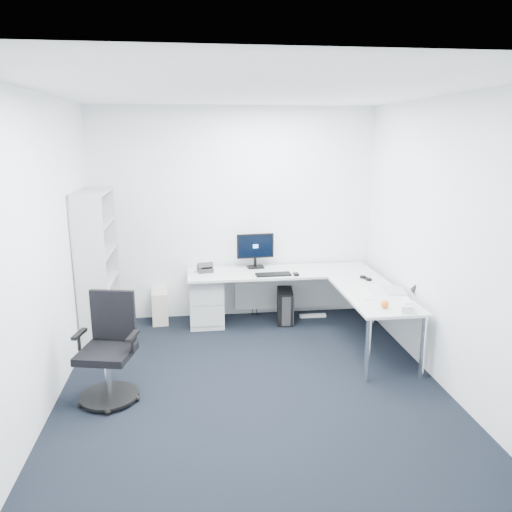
{
  "coord_description": "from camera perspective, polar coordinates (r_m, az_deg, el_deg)",
  "views": [
    {
      "loc": [
        -0.51,
        -4.23,
        2.35
      ],
      "look_at": [
        0.15,
        1.05,
        1.05
      ],
      "focal_mm": 35.0,
      "sensor_mm": 36.0,
      "label": 1
    }
  ],
  "objects": [
    {
      "name": "monitor",
      "position": [
        6.36,
        -0.07,
        0.65
      ],
      "size": [
        0.49,
        0.19,
        0.46
      ],
      "primitive_type": null,
      "rotation": [
        0.0,
        0.0,
        0.08
      ],
      "color": "black",
      "rests_on": "l_desk"
    },
    {
      "name": "white_keyboard",
      "position": [
        5.48,
        12.43,
        -4.26
      ],
      "size": [
        0.16,
        0.39,
        0.01
      ],
      "primitive_type": "cube",
      "rotation": [
        0.0,
        0.0,
        -0.14
      ],
      "color": "silver",
      "rests_on": "l_desk"
    },
    {
      "name": "black_keyboard",
      "position": [
        6.08,
        1.99,
        -2.12
      ],
      "size": [
        0.44,
        0.17,
        0.02
      ],
      "primitive_type": "cube",
      "rotation": [
        0.0,
        0.0,
        0.05
      ],
      "color": "black",
      "rests_on": "l_desk"
    },
    {
      "name": "bookshelf",
      "position": [
        5.97,
        -17.65,
        -1.24
      ],
      "size": [
        0.34,
        0.87,
        1.75
      ],
      "primitive_type": null,
      "color": "#B9BBBB",
      "rests_on": "ground"
    },
    {
      "name": "l_desk",
      "position": [
        6.07,
        3.36,
        -5.63
      ],
      "size": [
        2.33,
        1.31,
        0.68
      ],
      "primitive_type": null,
      "color": "#BDBFBF",
      "rests_on": "ground"
    },
    {
      "name": "ceiling",
      "position": [
        4.27,
        -0.27,
        18.43
      ],
      "size": [
        4.2,
        4.2,
        0.0
      ],
      "primitive_type": "plane",
      "color": "white"
    },
    {
      "name": "ground",
      "position": [
        4.86,
        -0.24,
        -15.15
      ],
      "size": [
        4.2,
        4.2,
        0.0
      ],
      "primitive_type": "plane",
      "color": "black"
    },
    {
      "name": "drawer_pedestal",
      "position": [
        6.35,
        -5.67,
        -4.96
      ],
      "size": [
        0.42,
        0.52,
        0.64
      ],
      "primitive_type": "cube",
      "color": "#BDBFBF",
      "rests_on": "ground"
    },
    {
      "name": "wall_right",
      "position": [
        4.92,
        21.05,
        1.08
      ],
      "size": [
        0.02,
        4.2,
        2.7
      ],
      "primitive_type": "cube",
      "color": "white",
      "rests_on": "ground"
    },
    {
      "name": "tissue_box",
      "position": [
        5.08,
        16.72,
        -5.61
      ],
      "size": [
        0.16,
        0.23,
        0.07
      ],
      "primitive_type": "cube",
      "rotation": [
        0.0,
        0.0,
        -0.22
      ],
      "color": "silver",
      "rests_on": "l_desk"
    },
    {
      "name": "beige_pc_tower",
      "position": [
        6.57,
        -10.92,
        -5.58
      ],
      "size": [
        0.22,
        0.45,
        0.41
      ],
      "primitive_type": "cube",
      "rotation": [
        0.0,
        0.0,
        0.06
      ],
      "color": "#BEB3A1",
      "rests_on": "ground"
    },
    {
      "name": "wall_back",
      "position": [
        6.43,
        -2.49,
        4.77
      ],
      "size": [
        3.6,
        0.02,
        2.7
      ],
      "primitive_type": "cube",
      "color": "white",
      "rests_on": "ground"
    },
    {
      "name": "wall_left",
      "position": [
        4.53,
        -23.47,
        -0.16
      ],
      "size": [
        0.02,
        4.2,
        2.7
      ],
      "primitive_type": "cube",
      "color": "white",
      "rests_on": "ground"
    },
    {
      "name": "mouse",
      "position": [
        6.09,
        4.59,
        -2.09
      ],
      "size": [
        0.06,
        0.1,
        0.03
      ],
      "primitive_type": "cube",
      "rotation": [
        0.0,
        0.0,
        0.04
      ],
      "color": "black",
      "rests_on": "l_desk"
    },
    {
      "name": "black_pc_tower",
      "position": [
        6.44,
        3.32,
        -5.71
      ],
      "size": [
        0.24,
        0.45,
        0.42
      ],
      "primitive_type": "cube",
      "rotation": [
        0.0,
        0.0,
        -0.13
      ],
      "color": "black",
      "rests_on": "ground"
    },
    {
      "name": "headphones",
      "position": [
        6.05,
        12.45,
        -2.4
      ],
      "size": [
        0.15,
        0.19,
        0.04
      ],
      "primitive_type": null,
      "rotation": [
        0.0,
        0.0,
        0.32
      ],
      "color": "black",
      "rests_on": "l_desk"
    },
    {
      "name": "wall_front",
      "position": [
        2.41,
        5.82,
        -10.89
      ],
      "size": [
        3.6,
        0.02,
        2.7
      ],
      "primitive_type": "cube",
      "color": "white",
      "rests_on": "ground"
    },
    {
      "name": "task_chair",
      "position": [
        4.69,
        -16.77,
        -10.28
      ],
      "size": [
        0.65,
        0.65,
        0.98
      ],
      "primitive_type": null,
      "rotation": [
        0.0,
        0.0,
        -0.22
      ],
      "color": "black",
      "rests_on": "ground"
    },
    {
      "name": "power_strip",
      "position": [
        6.67,
        6.5,
        -6.8
      ],
      "size": [
        0.35,
        0.06,
        0.04
      ],
      "primitive_type": "cube",
      "rotation": [
        0.0,
        0.0,
        -0.0
      ],
      "color": "silver",
      "rests_on": "ground"
    },
    {
      "name": "desk_phone",
      "position": [
        6.25,
        -5.84,
        -1.24
      ],
      "size": [
        0.21,
        0.21,
        0.13
      ],
      "primitive_type": null,
      "rotation": [
        0.0,
        0.0,
        0.17
      ],
      "color": "#2B2C2E",
      "rests_on": "l_desk"
    },
    {
      "name": "orange_fruit",
      "position": [
        5.1,
        14.51,
        -5.37
      ],
      "size": [
        0.08,
        0.08,
        0.08
      ],
      "primitive_type": "sphere",
      "color": "orange",
      "rests_on": "l_desk"
    },
    {
      "name": "laptop",
      "position": [
        5.64,
        15.61,
        -2.8
      ],
      "size": [
        0.37,
        0.37,
        0.23
      ],
      "primitive_type": null,
      "rotation": [
        0.0,
        0.0,
        -0.17
      ],
      "color": "silver",
      "rests_on": "l_desk"
    }
  ]
}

